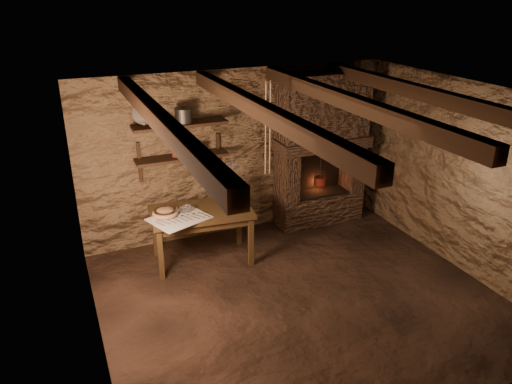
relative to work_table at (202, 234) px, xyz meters
name	(u,v)px	position (x,y,z in m)	size (l,w,h in m)	color
floor	(299,298)	(0.78, -1.29, -0.40)	(4.50, 4.50, 0.00)	black
back_wall	(237,153)	(0.78, 0.71, 0.80)	(4.50, 0.04, 2.40)	brown
front_wall	(427,305)	(0.78, -3.29, 0.80)	(4.50, 0.04, 2.40)	brown
left_wall	(89,244)	(-1.47, -1.29, 0.80)	(0.04, 4.00, 2.40)	brown
right_wall	(461,177)	(3.03, -1.29, 0.80)	(0.04, 4.00, 2.40)	brown
ceiling	(307,97)	(0.78, -1.29, 2.00)	(4.50, 4.00, 0.04)	black
beam_far_left	(160,120)	(-0.72, -1.29, 1.91)	(0.14, 3.95, 0.16)	black
beam_mid_left	(261,110)	(0.28, -1.29, 1.91)	(0.14, 3.95, 0.16)	black
beam_mid_right	(349,101)	(1.28, -1.29, 1.91)	(0.14, 3.95, 0.16)	black
beam_far_right	(425,94)	(2.28, -1.29, 1.91)	(0.14, 3.95, 0.16)	black
shelf_lower	(182,157)	(-0.07, 0.55, 0.90)	(1.25, 0.30, 0.04)	black
shelf_upper	(180,125)	(-0.07, 0.55, 1.35)	(1.25, 0.30, 0.04)	black
hearth	(321,146)	(2.03, 0.48, 0.83)	(1.43, 0.51, 2.30)	#38261C
work_table	(202,234)	(0.00, 0.00, 0.00)	(1.37, 0.87, 0.74)	#322211
linen_cloth	(179,218)	(-0.33, -0.14, 0.35)	(0.67, 0.54, 0.01)	beige
pewter_cutlery_row	(179,218)	(-0.33, -0.16, 0.36)	(0.56, 0.22, 0.01)	gray
drinking_glasses	(178,211)	(-0.31, -0.01, 0.39)	(0.22, 0.07, 0.09)	silver
stoneware_jug	(232,182)	(0.53, 0.25, 0.56)	(0.18, 0.18, 0.50)	#9E631E
wooden_bowl	(165,213)	(-0.47, 0.00, 0.38)	(0.33, 0.33, 0.12)	#9C6A43
iron_stockpot	(184,116)	(-0.01, 0.55, 1.46)	(0.23, 0.23, 0.17)	#2B2A26
tin_pan	(144,114)	(-0.51, 0.65, 1.51)	(0.29, 0.29, 0.04)	#A2A19C
small_kettle	(198,149)	(0.17, 0.55, 0.98)	(0.18, 0.13, 0.19)	#A2A19C
rusty_tin	(175,154)	(-0.16, 0.55, 0.96)	(0.08, 0.08, 0.08)	#561A11
red_pot	(320,180)	(2.01, 0.43, 0.29)	(0.20, 0.18, 0.54)	maroon
hanging_ropes	(268,128)	(0.83, -0.24, 1.40)	(0.08, 0.08, 1.20)	#CFB692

